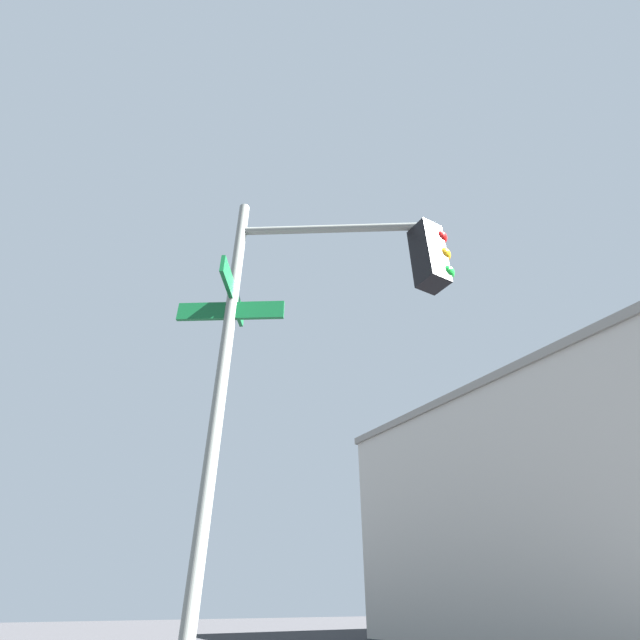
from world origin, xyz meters
name	(u,v)px	position (x,y,z in m)	size (l,w,h in m)	color
traffic_signal_near	(325,323)	(-6.11, -6.58, 3.98)	(1.74, 2.47, 5.67)	slate
building_stucco	(610,519)	(-17.11, 17.84, 5.35)	(18.52, 19.98, 10.69)	#BCB7AD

